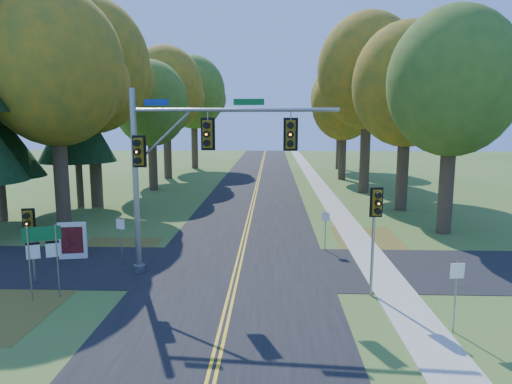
{
  "coord_description": "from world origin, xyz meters",
  "views": [
    {
      "loc": [
        1.52,
        -17.53,
        6.51
      ],
      "look_at": [
        0.77,
        3.35,
        3.2
      ],
      "focal_mm": 32.0,
      "sensor_mm": 36.0,
      "label": 1
    }
  ],
  "objects_px": {
    "east_signal_pole": "(376,215)",
    "route_sign_cluster": "(43,247)",
    "traffic_mast": "(184,157)",
    "info_kiosk": "(73,241)"
  },
  "relations": [
    {
      "from": "east_signal_pole",
      "to": "route_sign_cluster",
      "type": "distance_m",
      "value": 12.11
    },
    {
      "from": "traffic_mast",
      "to": "route_sign_cluster",
      "type": "relative_size",
      "value": 3.09
    },
    {
      "from": "east_signal_pole",
      "to": "info_kiosk",
      "type": "distance_m",
      "value": 13.99
    },
    {
      "from": "east_signal_pole",
      "to": "info_kiosk",
      "type": "xyz_separation_m",
      "value": [
        -13.14,
        4.26,
        -2.25
      ]
    },
    {
      "from": "east_signal_pole",
      "to": "info_kiosk",
      "type": "height_order",
      "value": "east_signal_pole"
    },
    {
      "from": "route_sign_cluster",
      "to": "info_kiosk",
      "type": "height_order",
      "value": "route_sign_cluster"
    },
    {
      "from": "traffic_mast",
      "to": "info_kiosk",
      "type": "bearing_deg",
      "value": 165.05
    },
    {
      "from": "route_sign_cluster",
      "to": "info_kiosk",
      "type": "bearing_deg",
      "value": 80.01
    },
    {
      "from": "traffic_mast",
      "to": "east_signal_pole",
      "type": "xyz_separation_m",
      "value": [
        7.35,
        -2.25,
        -1.88
      ]
    },
    {
      "from": "traffic_mast",
      "to": "route_sign_cluster",
      "type": "xyz_separation_m",
      "value": [
        -4.69,
        -2.82,
        -3.05
      ]
    }
  ]
}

